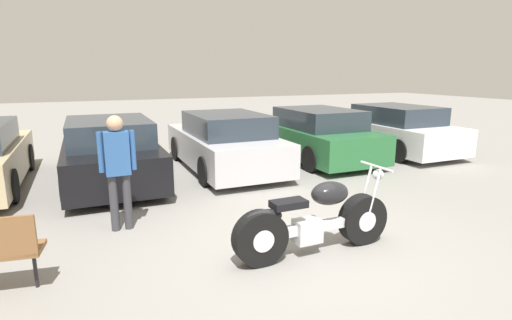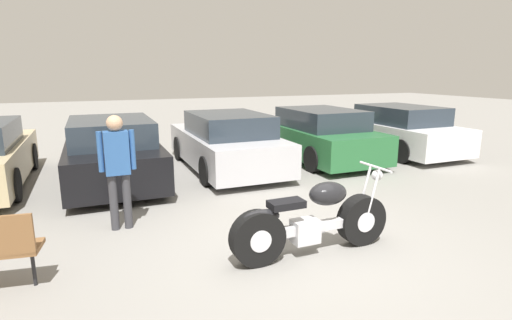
# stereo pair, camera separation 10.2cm
# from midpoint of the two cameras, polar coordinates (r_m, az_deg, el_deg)

# --- Properties ---
(ground_plane) EXTENTS (60.00, 60.00, 0.00)m
(ground_plane) POSITION_cam_midpoint_polar(r_m,az_deg,el_deg) (5.54, 6.51, -12.12)
(ground_plane) COLOR gray
(motorcycle) EXTENTS (2.22, 0.62, 1.08)m
(motorcycle) POSITION_cam_midpoint_polar(r_m,az_deg,el_deg) (5.19, 7.66, -8.64)
(motorcycle) COLOR black
(motorcycle) RESTS_ON ground_plane
(parked_car_black) EXTENTS (1.88, 4.31, 1.35)m
(parked_car_black) POSITION_cam_midpoint_polar(r_m,az_deg,el_deg) (9.01, -20.43, 1.08)
(parked_car_black) COLOR black
(parked_car_black) RESTS_ON ground_plane
(parked_car_silver) EXTENTS (1.88, 4.31, 1.35)m
(parked_car_silver) POSITION_cam_midpoint_polar(r_m,az_deg,el_deg) (9.59, -4.87, 2.49)
(parked_car_silver) COLOR #BCBCC1
(parked_car_silver) RESTS_ON ground_plane
(parked_car_green) EXTENTS (1.88, 4.31, 1.35)m
(parked_car_green) POSITION_cam_midpoint_polar(r_m,az_deg,el_deg) (10.80, 8.04, 3.55)
(parked_car_green) COLOR #286B38
(parked_car_green) RESTS_ON ground_plane
(parked_car_white) EXTENTS (1.88, 4.31, 1.35)m
(parked_car_white) POSITION_cam_midpoint_polar(r_m,az_deg,el_deg) (12.30, 18.57, 4.11)
(parked_car_white) COLOR white
(parked_car_white) RESTS_ON ground_plane
(person_standing) EXTENTS (0.52, 0.23, 1.70)m
(person_standing) POSITION_cam_midpoint_polar(r_m,az_deg,el_deg) (6.09, -19.60, -0.43)
(person_standing) COLOR #38383D
(person_standing) RESTS_ON ground_plane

